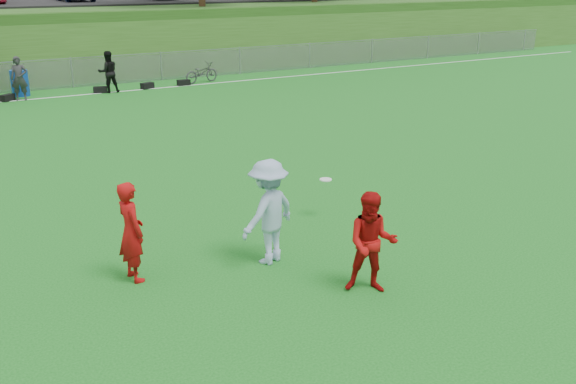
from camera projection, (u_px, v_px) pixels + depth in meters
ground at (320, 255)px, 11.36m from camera, size 120.00×120.00×0.00m
sideline_far at (84, 95)px, 26.16m from camera, size 60.00×0.10×0.01m
fence at (72, 72)px, 27.59m from camera, size 58.00×0.06×1.30m
berm at (28, 32)px, 36.36m from camera, size 120.00×18.00×3.00m
parking_lot at (19, 2)px, 37.50m from camera, size 120.00×12.00×0.10m
gear_bags at (113, 89)px, 26.76m from camera, size 7.81×0.57×0.26m
player_red_left at (131, 232)px, 10.22m from camera, size 0.48×0.66×1.66m
player_red_center at (372, 243)px, 9.84m from camera, size 1.00×0.95×1.63m
player_blue at (269, 212)px, 10.83m from camera, size 1.35×1.07×1.83m
frisbee at (326, 180)px, 12.89m from camera, size 0.25×0.25×0.02m
recycling_bin at (20, 83)px, 25.75m from camera, size 0.69×0.69×1.03m
bicycle at (201, 73)px, 28.88m from camera, size 1.79×1.00×0.89m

